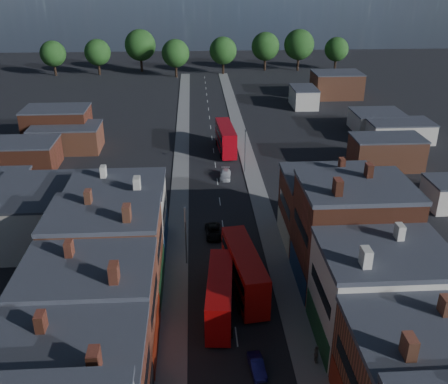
{
  "coord_description": "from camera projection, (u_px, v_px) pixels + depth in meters",
  "views": [
    {
      "loc": [
        -3.73,
        -24.06,
        34.82
      ],
      "look_at": [
        0.0,
        37.04,
        6.71
      ],
      "focal_mm": 40.0,
      "sensor_mm": 36.0,
      "label": 1
    }
  ],
  "objects": [
    {
      "name": "pavement_west",
      "position": [
        180.0,
        197.0,
        81.53
      ],
      "size": [
        3.0,
        200.0,
        0.12
      ],
      "primitive_type": "cube",
      "color": "gray",
      "rests_on": "ground"
    },
    {
      "name": "car_2",
      "position": [
        214.0,
        232.0,
        69.77
      ],
      "size": [
        2.39,
        4.86,
        1.33
      ],
      "primitive_type": "imported",
      "rotation": [
        0.0,
        0.0,
        0.04
      ],
      "color": "black",
      "rests_on": "ground"
    },
    {
      "name": "bus_0",
      "position": [
        220.0,
        295.0,
        53.26
      ],
      "size": [
        3.6,
        11.43,
        4.86
      ],
      "rotation": [
        0.0,
        0.0,
        -0.09
      ],
      "color": "#B80A0A",
      "rests_on": "ground"
    },
    {
      "name": "pavement_east",
      "position": [
        258.0,
        195.0,
        82.25
      ],
      "size": [
        3.0,
        200.0,
        0.12
      ],
      "primitive_type": "cube",
      "color": "gray",
      "rests_on": "ground"
    },
    {
      "name": "bus_1",
      "position": [
        244.0,
        270.0,
        56.98
      ],
      "size": [
        4.5,
        12.64,
        5.34
      ],
      "rotation": [
        0.0,
        0.0,
        0.14
      ],
      "color": "#BE0E0A",
      "rests_on": "ground"
    },
    {
      "name": "ped_3",
      "position": [
        316.0,
        354.0,
        47.28
      ],
      "size": [
        0.55,
        1.16,
        1.96
      ],
      "primitive_type": "imported",
      "rotation": [
        0.0,
        0.0,
        1.6
      ],
      "color": "#5D5950",
      "rests_on": "pavement_east"
    },
    {
      "name": "car_1",
      "position": [
        257.0,
        366.0,
        46.62
      ],
      "size": [
        1.61,
        3.65,
        1.17
      ],
      "primitive_type": "imported",
      "rotation": [
        0.0,
        0.0,
        0.11
      ],
      "color": "navy",
      "rests_on": "ground"
    },
    {
      "name": "car_3",
      "position": [
        225.0,
        175.0,
        88.54
      ],
      "size": [
        2.3,
        4.78,
        1.34
      ],
      "primitive_type": "imported",
      "rotation": [
        0.0,
        0.0,
        -0.09
      ],
      "color": "silver",
      "rests_on": "ground"
    },
    {
      "name": "bus_2",
      "position": [
        226.0,
        138.0,
        100.17
      ],
      "size": [
        3.76,
        12.66,
        5.4
      ],
      "rotation": [
        0.0,
        0.0,
        0.06
      ],
      "color": "#A30710",
      "rests_on": "ground"
    },
    {
      "name": "lamp_post_3",
      "position": [
        245.0,
        148.0,
        89.31
      ],
      "size": [
        0.25,
        0.7,
        8.12
      ],
      "color": "slate",
      "rests_on": "ground"
    },
    {
      "name": "lamp_post_2",
      "position": [
        185.0,
        232.0,
        61.52
      ],
      "size": [
        0.25,
        0.7,
        8.12
      ],
      "color": "slate",
      "rests_on": "ground"
    }
  ]
}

